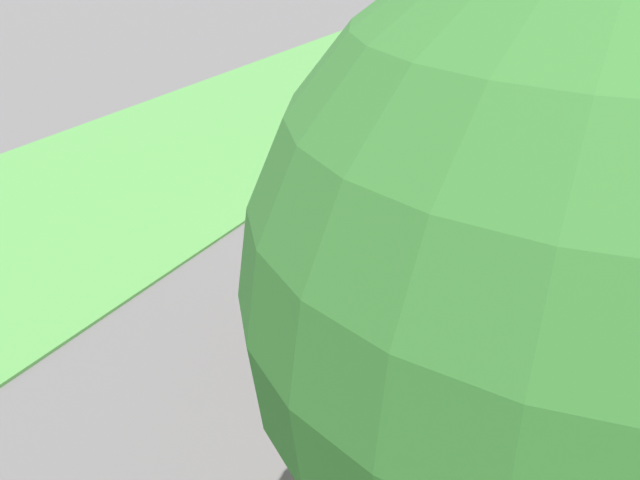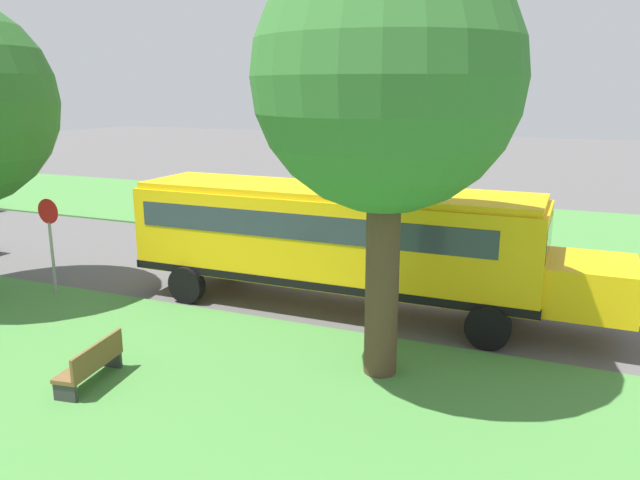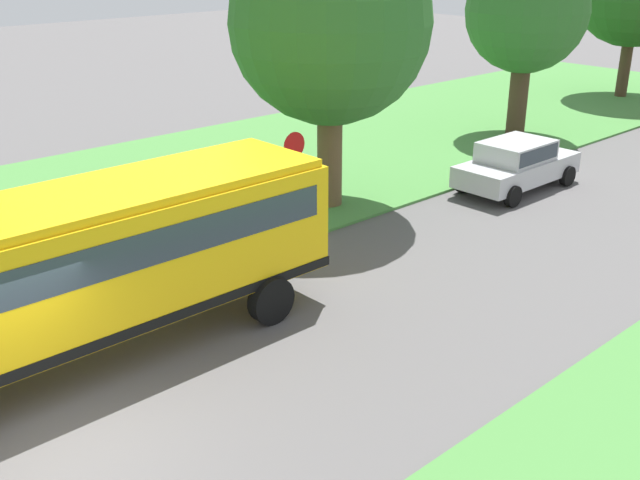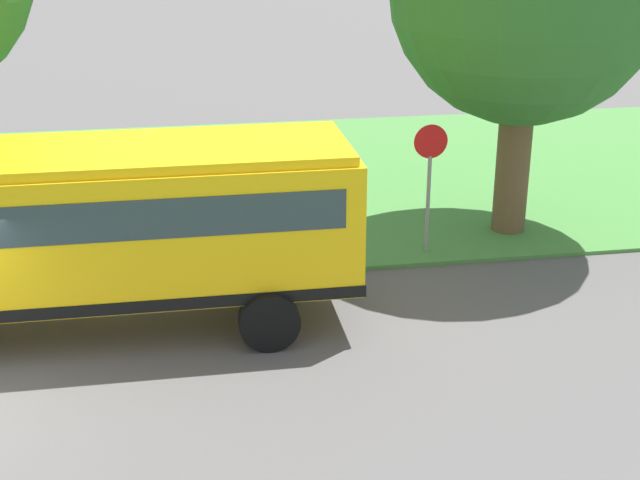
# 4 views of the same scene
# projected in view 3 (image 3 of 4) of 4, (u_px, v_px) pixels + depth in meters

# --- Properties ---
(ground_plane) EXTENTS (120.00, 120.00, 0.00)m
(ground_plane) POSITION_uv_depth(u_px,v_px,m) (57.00, 455.00, 11.40)
(ground_plane) COLOR #565454
(school_bus) EXTENTS (2.84, 12.42, 3.16)m
(school_bus) POSITION_uv_depth(u_px,v_px,m) (46.00, 272.00, 13.00)
(school_bus) COLOR yellow
(school_bus) RESTS_ON ground
(car_silver_nearest) EXTENTS (2.02, 4.40, 1.56)m
(car_silver_nearest) POSITION_uv_depth(u_px,v_px,m) (517.00, 162.00, 23.11)
(car_silver_nearest) COLOR #B7B7BC
(car_silver_nearest) RESTS_ON ground
(oak_tree_roadside_mid) EXTENTS (5.52, 5.52, 7.99)m
(oak_tree_roadside_mid) POSITION_uv_depth(u_px,v_px,m) (331.00, 25.00, 20.09)
(oak_tree_roadside_mid) COLOR brown
(oak_tree_roadside_mid) RESTS_ON ground
(oak_tree_far_end) EXTENTS (4.62, 4.62, 7.10)m
(oak_tree_far_end) POSITION_uv_depth(u_px,v_px,m) (528.00, 12.00, 27.92)
(oak_tree_far_end) COLOR #4C3826
(oak_tree_far_end) RESTS_ON ground
(stop_sign) EXTENTS (0.08, 0.68, 2.74)m
(stop_sign) POSITION_uv_depth(u_px,v_px,m) (295.00, 170.00, 19.35)
(stop_sign) COLOR gray
(stop_sign) RESTS_ON ground
(park_bench) EXTENTS (1.66, 0.73, 0.92)m
(park_bench) POSITION_uv_depth(u_px,v_px,m) (60.00, 221.00, 19.46)
(park_bench) COLOR brown
(park_bench) RESTS_ON ground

